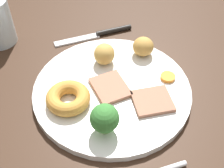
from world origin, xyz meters
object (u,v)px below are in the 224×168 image
Objects in this scene: yorkshire_pudding at (68,98)px; carrot_coin_front at (168,77)px; dinner_plate at (112,90)px; meat_slice_main at (110,87)px; knife at (100,34)px; roast_potato_right at (143,47)px; roast_potato_left at (104,54)px; meat_slice_under at (152,101)px; broccoli_floret at (105,119)px.

carrot_coin_front is (-0.67, -19.65, -0.93)cm from yorkshire_pudding.
dinner_plate is 10.48× the size of carrot_coin_front.
meat_slice_main is (-0.19, 0.43, 1.10)cm from dinner_plate.
carrot_coin_front is 20.70cm from knife.
dinner_plate is 12.05cm from roast_potato_right.
roast_potato_left is 1.58× the size of carrot_coin_front.
roast_potato_left reaches higher than roast_potato_right.
meat_slice_main is 1.66× the size of roast_potato_right.
meat_slice_under is 0.86× the size of yorkshire_pudding.
meat_slice_under reaches higher than knife.
meat_slice_main is 12.31cm from roast_potato_right.
broccoli_floret is at bearing 160.61° from roast_potato_left.
broccoli_floret is (-8.68, 4.53, 3.85)cm from dinner_plate.
meat_slice_under reaches higher than dinner_plate.
dinner_plate is 4.15× the size of meat_slice_main.
carrot_coin_front is at bearing -96.45° from meat_slice_main.
broccoli_floret is at bearing -152.49° from yorkshire_pudding.
carrot_coin_front is at bearing -97.68° from dinner_plate.
roast_potato_right is at bearing 117.74° from knife.
meat_slice_main is 0.91× the size of yorkshire_pudding.
meat_slice_under is 10.74cm from broccoli_floret.
roast_potato_right reaches higher than yorkshire_pudding.
yorkshire_pudding is at bearing 88.05° from carrot_coin_front.
meat_slice_main is at bearing -25.80° from broccoli_floret.
meat_slice_main is 8.26cm from yorkshire_pudding.
dinner_plate is at bearing 82.32° from carrot_coin_front.
dinner_plate is 8.22cm from meat_slice_under.
carrot_coin_front is at bearing -131.80° from roast_potato_left.
roast_potato_left reaches higher than carrot_coin_front.
roast_potato_left is at bearing 86.79° from roast_potato_right.
broccoli_floret is at bearing 114.80° from carrot_coin_front.
dinner_plate is at bearing 125.98° from roast_potato_right.
yorkshire_pudding is 0.43× the size of knife.
roast_potato_left is at bearing -8.64° from dinner_plate.
roast_potato_left is 0.24× the size of knife.
roast_potato_right is 12.69cm from knife.
yorkshire_pudding is 19.72cm from roast_potato_right.
roast_potato_left is at bearing -19.39° from broccoli_floret.
roast_potato_left is 8.40cm from roast_potato_right.
knife is (19.38, 7.15, -1.29)cm from carrot_coin_front.
meat_slice_main is 9.82cm from broccoli_floret.
knife is (17.90, -3.88, -0.25)cm from dinner_plate.
roast_potato_right is 0.24× the size of knife.
roast_potato_left is (7.56, -1.55, 1.72)cm from meat_slice_main.
meat_slice_main is at bearing 83.55° from carrot_coin_front.
yorkshire_pudding is 9.06cm from broccoli_floret.
dinner_plate is 7.97cm from roast_potato_left.
broccoli_floret is 28.17cm from knife.
yorkshire_pudding is (-0.63, 8.19, 0.87)cm from meat_slice_main.
knife is (10.99, 5.63, -2.92)cm from roast_potato_right.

